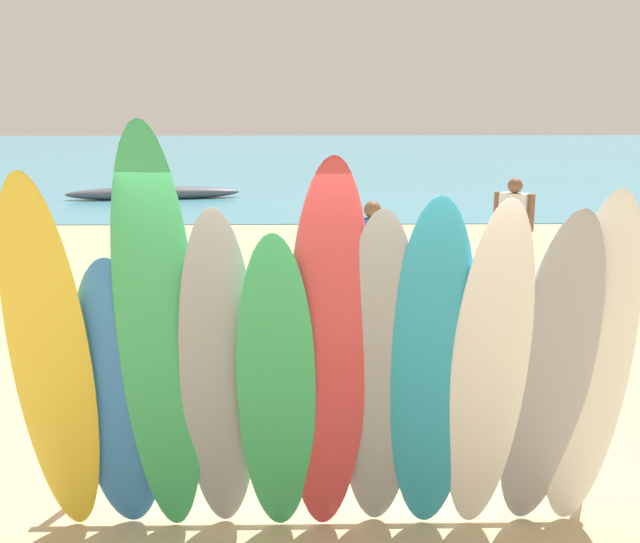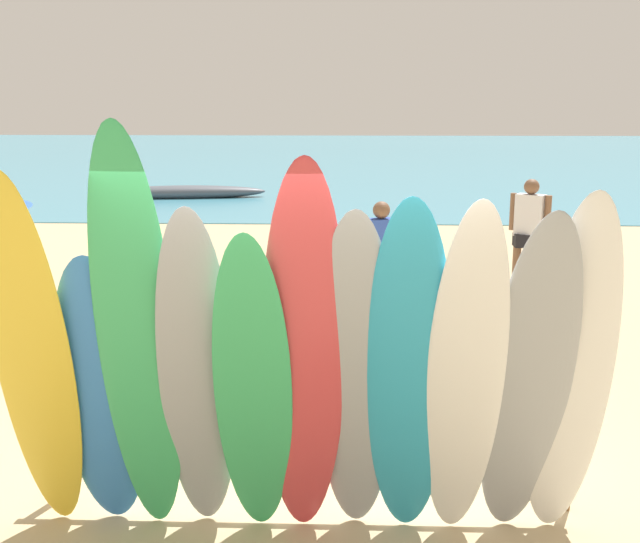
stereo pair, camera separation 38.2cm
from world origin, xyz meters
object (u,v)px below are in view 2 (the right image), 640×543
at_px(surfboard_yellow_0, 33,361).
at_px(beachgoer_midbeach, 381,254).
at_px(surfboard_green_2, 138,342).
at_px(distant_boat, 180,192).
at_px(surfboard_rack, 309,444).
at_px(surfboard_white_8, 465,381).
at_px(beachgoer_strolling, 529,226).
at_px(surfboard_teal_7, 408,378).
at_px(surfboard_grey_6, 356,381).
at_px(surfboard_grey_3, 197,378).
at_px(surfboard_white_10, 571,375).
at_px(surfboard_blue_1, 101,395).
at_px(surfboard_red_5, 304,360).
at_px(surfboard_grey_9, 528,384).
at_px(surfboard_green_4, 253,392).

distance_m(surfboard_yellow_0, beachgoer_midbeach, 5.70).
bearing_deg(surfboard_green_2, beachgoer_midbeach, 73.72).
xyz_separation_m(beachgoer_midbeach, distant_boat, (-5.24, 12.49, -0.75)).
bearing_deg(surfboard_rack, surfboard_white_8, -30.35).
relative_size(beachgoer_strolling, beachgoer_midbeach, 1.05).
bearing_deg(surfboard_green_2, surfboard_teal_7, 1.45).
bearing_deg(surfboard_teal_7, surfboard_grey_6, 176.09).
bearing_deg(surfboard_grey_3, surfboard_white_10, -3.66).
relative_size(surfboard_blue_1, surfboard_teal_7, 0.82).
bearing_deg(surfboard_white_8, surfboard_red_5, 177.69).
bearing_deg(surfboard_grey_3, beachgoer_strolling, 58.73).
distance_m(surfboard_blue_1, surfboard_red_5, 1.40).
relative_size(surfboard_white_8, surfboard_grey_9, 1.03).
bearing_deg(surfboard_grey_3, surfboard_red_5, -8.95).
bearing_deg(distant_boat, beachgoer_midbeach, -67.24).
bearing_deg(beachgoer_strolling, surfboard_red_5, 99.39).
height_order(surfboard_grey_6, surfboard_white_10, surfboard_white_10).
height_order(surfboard_rack, surfboard_grey_6, surfboard_grey_6).
distance_m(surfboard_green_2, beachgoer_strolling, 8.28).
bearing_deg(beachgoer_strolling, surfboard_green_4, 97.27).
height_order(surfboard_green_2, surfboard_red_5, surfboard_green_2).
bearing_deg(surfboard_green_2, surfboard_yellow_0, -179.10).
xyz_separation_m(surfboard_grey_6, beachgoer_strolling, (2.73, 7.16, -0.18)).
xyz_separation_m(surfboard_green_2, surfboard_teal_7, (1.71, -0.03, -0.21)).
distance_m(surfboard_grey_6, surfboard_teal_7, 0.34).
bearing_deg(surfboard_red_5, surfboard_rack, 85.15).
bearing_deg(surfboard_green_2, surfboard_green_4, -0.71).
distance_m(surfboard_rack, surfboard_red_5, 1.00).
relative_size(surfboard_teal_7, beachgoer_midbeach, 1.52).
bearing_deg(distant_boat, beachgoer_strolling, -54.05).
xyz_separation_m(surfboard_grey_6, surfboard_white_10, (1.35, 0.01, 0.06)).
height_order(surfboard_grey_9, distant_boat, surfboard_grey_9).
distance_m(surfboard_yellow_0, surfboard_teal_7, 2.40).
bearing_deg(beachgoer_strolling, surfboard_rack, 97.71).
bearing_deg(distant_boat, surfboard_red_5, -75.62).
height_order(surfboard_red_5, surfboard_teal_7, surfboard_red_5).
relative_size(surfboard_white_10, distant_boat, 0.50).
bearing_deg(surfboard_grey_3, surfboard_green_4, -14.05).
bearing_deg(distant_boat, surfboard_teal_7, -73.64).
relative_size(surfboard_grey_6, beachgoer_midbeach, 1.47).
bearing_deg(surfboard_grey_3, surfboard_yellow_0, 176.63).
height_order(surfboard_grey_6, beachgoer_midbeach, surfboard_grey_6).
bearing_deg(surfboard_red_5, surfboard_grey_6, 5.32).
xyz_separation_m(surfboard_blue_1, surfboard_red_5, (1.35, -0.16, 0.32)).
bearing_deg(surfboard_grey_9, surfboard_grey_3, 174.04).
height_order(surfboard_grey_3, surfboard_teal_7, surfboard_teal_7).
distance_m(beachgoer_strolling, beachgoer_midbeach, 3.10).
relative_size(surfboard_teal_7, distant_boat, 0.49).
height_order(surfboard_grey_9, beachgoer_strolling, surfboard_grey_9).
xyz_separation_m(surfboard_blue_1, surfboard_green_2, (0.30, -0.12, 0.41)).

